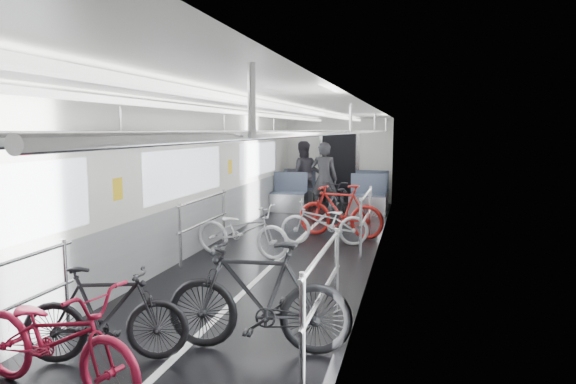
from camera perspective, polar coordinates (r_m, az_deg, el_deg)
name	(u,v)px	position (r m, az deg, el deg)	size (l,w,h in m)	color
car_shell	(300,181)	(9.67, 1.32, 1.27)	(3.02, 14.01, 2.41)	black
bike_left_near	(55,338)	(4.55, -24.44, -14.57)	(0.61, 1.74, 0.92)	#A11331
bike_left_mid	(106,314)	(4.98, -19.58, -12.67)	(0.41, 1.47, 0.88)	black
bike_left_far	(242,230)	(8.48, -5.09, -4.26)	(0.58, 1.66, 0.87)	silver
bike_right_near	(258,296)	(4.89, -3.34, -11.51)	(0.50, 1.77, 1.06)	black
bike_right_mid	(324,222)	(9.31, 4.07, -3.37)	(0.55, 1.59, 0.83)	silver
bike_right_far	(340,211)	(9.99, 5.84, -2.10)	(0.49, 1.72, 1.04)	maroon
bike_aisle	(340,198)	(12.32, 5.76, -0.72)	(0.59, 1.70, 0.89)	black
person_standing	(324,179)	(12.43, 4.03, 1.45)	(0.65, 0.43, 1.79)	black
person_seated	(302,174)	(14.04, 1.59, 2.05)	(0.86, 0.67, 1.77)	#2B2930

